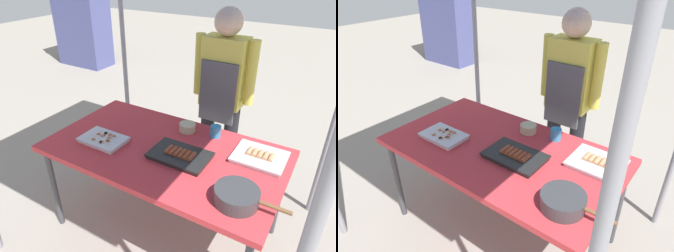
% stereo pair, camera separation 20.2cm
% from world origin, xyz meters
% --- Properties ---
extents(ground_plane, '(18.00, 18.00, 0.00)m').
position_xyz_m(ground_plane, '(0.00, 0.00, 0.00)').
color(ground_plane, gray).
extents(stall_table, '(1.60, 0.90, 0.75)m').
position_xyz_m(stall_table, '(0.00, 0.00, 0.70)').
color(stall_table, '#C63338').
rests_on(stall_table, ground).
extents(tray_grilled_sausages, '(0.38, 0.26, 0.05)m').
position_xyz_m(tray_grilled_sausages, '(0.14, -0.04, 0.77)').
color(tray_grilled_sausages, black).
rests_on(tray_grilled_sausages, stall_table).
extents(tray_meat_skewers, '(0.32, 0.21, 0.04)m').
position_xyz_m(tray_meat_skewers, '(-0.41, -0.15, 0.77)').
color(tray_meat_skewers, silver).
rests_on(tray_meat_skewers, stall_table).
extents(tray_pork_links, '(0.33, 0.28, 0.05)m').
position_xyz_m(tray_pork_links, '(0.59, 0.21, 0.77)').
color(tray_pork_links, silver).
rests_on(tray_pork_links, stall_table).
extents(cooking_wok, '(0.40, 0.24, 0.08)m').
position_xyz_m(cooking_wok, '(0.60, -0.24, 0.80)').
color(cooking_wok, '#38383A').
rests_on(cooking_wok, stall_table).
extents(condiment_bowl, '(0.12, 0.12, 0.06)m').
position_xyz_m(condiment_bowl, '(0.02, 0.29, 0.78)').
color(condiment_bowl, '#BFB28C').
rests_on(condiment_bowl, stall_table).
extents(drink_cup_near_edge, '(0.08, 0.08, 0.09)m').
position_xyz_m(drink_cup_near_edge, '(0.23, 0.32, 0.79)').
color(drink_cup_near_edge, '#338CBF').
rests_on(drink_cup_near_edge, stall_table).
extents(vendor_woman, '(0.52, 0.23, 1.58)m').
position_xyz_m(vendor_woman, '(0.09, 0.76, 0.93)').
color(vendor_woman, black).
rests_on(vendor_woman, ground).
extents(neighbor_stall_right, '(1.00, 0.56, 2.02)m').
position_xyz_m(neighbor_stall_right, '(-3.57, 2.81, 1.02)').
color(neighbor_stall_right, '#4C518C').
rests_on(neighbor_stall_right, ground).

